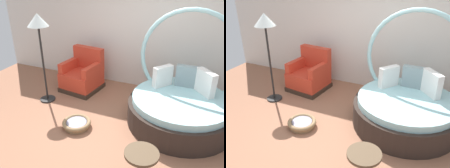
{
  "view_description": "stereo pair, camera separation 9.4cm",
  "coord_description": "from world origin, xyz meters",
  "views": [
    {
      "loc": [
        1.25,
        -3.03,
        2.59
      ],
      "look_at": [
        -0.4,
        0.83,
        0.55
      ],
      "focal_mm": 38.79,
      "sensor_mm": 36.0,
      "label": 1
    },
    {
      "loc": [
        1.34,
        -2.99,
        2.59
      ],
      "look_at": [
        -0.4,
        0.83,
        0.55
      ],
      "focal_mm": 38.79,
      "sensor_mm": 36.0,
      "label": 2
    }
  ],
  "objects": [
    {
      "name": "round_daybed",
      "position": [
        0.91,
        0.91,
        0.38
      ],
      "size": [
        1.85,
        1.85,
        1.99
      ],
      "color": "#2D231E",
      "rests_on": "ground_plane"
    },
    {
      "name": "pet_basket",
      "position": [
        -0.73,
        0.0,
        0.07
      ],
      "size": [
        0.51,
        0.51,
        0.13
      ],
      "color": "#8E704C",
      "rests_on": "ground_plane"
    },
    {
      "name": "side_table",
      "position": [
        0.68,
        -0.76,
        0.43
      ],
      "size": [
        0.44,
        0.44,
        0.52
      ],
      "color": "brown",
      "rests_on": "ground_plane"
    },
    {
      "name": "back_wall",
      "position": [
        0.0,
        2.12,
        1.35
      ],
      "size": [
        8.0,
        0.12,
        2.7
      ],
      "primitive_type": "cube",
      "color": "silver",
      "rests_on": "ground_plane"
    },
    {
      "name": "red_armchair",
      "position": [
        -1.37,
        1.4,
        0.33
      ],
      "size": [
        0.89,
        0.89,
        0.94
      ],
      "color": "#38281E",
      "rests_on": "ground_plane"
    },
    {
      "name": "floor_lamp",
      "position": [
        -1.81,
        0.62,
        1.53
      ],
      "size": [
        0.4,
        0.4,
        1.82
      ],
      "color": "black",
      "rests_on": "ground_plane"
    },
    {
      "name": "ground_plane",
      "position": [
        0.0,
        0.0,
        -0.01
      ],
      "size": [
        8.0,
        8.0,
        0.02
      ],
      "primitive_type": "cube",
      "color": "#936047"
    }
  ]
}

